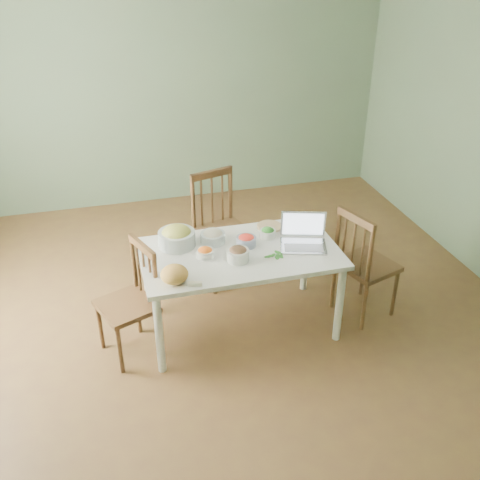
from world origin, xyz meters
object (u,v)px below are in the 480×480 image
object	(u,v)px
dining_table	(240,290)
chair_right	(367,262)
chair_left	(126,303)
bowl_squash	(177,236)
laptop	(304,233)
bread_boule	(174,274)
chair_far	(223,230)

from	to	relation	value
dining_table	chair_right	size ratio (longest dim) A/B	1.56
dining_table	chair_left	distance (m)	0.91
chair_right	bowl_squash	world-z (taller)	chair_right
dining_table	laptop	world-z (taller)	laptop
chair_right	bread_boule	bearing A→B (deg)	79.15
bowl_squash	chair_left	bearing A→B (deg)	-145.83
chair_far	bread_boule	world-z (taller)	chair_far
chair_left	bowl_squash	size ratio (longest dim) A/B	3.17
chair_far	bread_boule	xyz separation A→B (m)	(-0.59, -1.02, 0.27)
dining_table	bowl_squash	xyz separation A→B (m)	(-0.45, 0.21, 0.44)
chair_far	dining_table	bearing A→B (deg)	-109.33
chair_right	bowl_squash	xyz separation A→B (m)	(-1.51, 0.29, 0.31)
dining_table	chair_far	size ratio (longest dim) A/B	1.49
chair_far	bowl_squash	distance (m)	0.77
bread_boule	bowl_squash	distance (m)	0.51
dining_table	chair_right	bearing A→B (deg)	-4.28
bread_boule	bowl_squash	xyz separation A→B (m)	(0.10, 0.50, 0.02)
chair_far	laptop	bearing A→B (deg)	-76.68
chair_right	chair_left	bearing A→B (deg)	72.10
chair_left	chair_right	size ratio (longest dim) A/B	0.93
chair_right	bread_boule	distance (m)	1.65
chair_far	chair_right	size ratio (longest dim) A/B	1.04
chair_far	chair_left	bearing A→B (deg)	-155.00
dining_table	bowl_squash	world-z (taller)	bowl_squash
chair_right	bowl_squash	size ratio (longest dim) A/B	3.40
bowl_squash	laptop	xyz separation A→B (m)	(0.94, -0.28, 0.04)
bread_boule	laptop	bearing A→B (deg)	11.95
chair_left	bread_boule	distance (m)	0.51
bread_boule	laptop	world-z (taller)	laptop
chair_right	laptop	world-z (taller)	chair_right
chair_far	chair_left	world-z (taller)	chair_far
chair_right	bowl_squash	distance (m)	1.57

